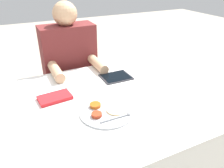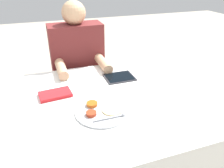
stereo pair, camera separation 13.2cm
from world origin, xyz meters
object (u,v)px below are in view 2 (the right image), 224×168
object	(u,v)px
thali_tray	(102,111)
tablet_device	(119,77)
red_notebook	(55,94)
person_diner	(79,78)

from	to	relation	value
thali_tray	tablet_device	distance (m)	0.43
thali_tray	red_notebook	world-z (taller)	thali_tray
red_notebook	person_diner	world-z (taller)	person_diner
tablet_device	red_notebook	bearing A→B (deg)	-167.21
tablet_device	person_diner	world-z (taller)	person_diner
red_notebook	tablet_device	size ratio (longest dim) A/B	0.96
thali_tray	red_notebook	xyz separation A→B (m)	(-0.22, 0.26, 0.00)
red_notebook	person_diner	bearing A→B (deg)	65.73
thali_tray	red_notebook	distance (m)	0.34
tablet_device	person_diner	bearing A→B (deg)	116.44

